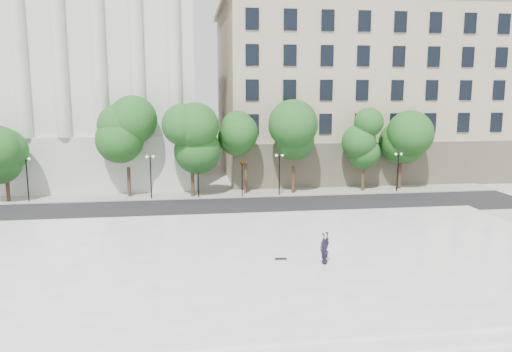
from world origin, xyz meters
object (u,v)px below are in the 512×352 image
object	(u,v)px
skateboard	(281,259)
traffic_light_west	(198,161)
traffic_light_east	(242,160)
person_lying	(324,260)

from	to	relation	value
skateboard	traffic_light_west	bearing A→B (deg)	107.23
traffic_light_west	skateboard	xyz separation A→B (m)	(4.50, -20.35, -3.27)
traffic_light_east	skateboard	xyz separation A→B (m)	(0.13, -20.35, -3.29)
traffic_light_east	person_lying	distance (m)	21.88
traffic_light_east	traffic_light_west	bearing A→B (deg)	180.00
skateboard	traffic_light_east	bearing A→B (deg)	95.13
traffic_light_east	skateboard	distance (m)	20.61
traffic_light_east	person_lying	bearing A→B (deg)	-83.26
person_lying	skateboard	bearing A→B (deg)	121.44
traffic_light_west	skateboard	distance (m)	21.10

